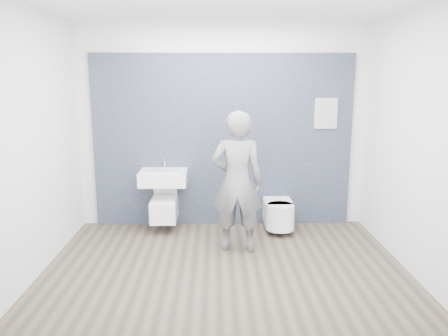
{
  "coord_description": "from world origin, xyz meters",
  "views": [
    {
      "loc": [
        -0.1,
        -4.58,
        2.08
      ],
      "look_at": [
        0.0,
        0.6,
        1.0
      ],
      "focal_mm": 35.0,
      "sensor_mm": 36.0,
      "label": 1
    }
  ],
  "objects_px": {
    "washbasin": "(164,177)",
    "toilet_rounded": "(279,214)",
    "visitor": "(237,182)",
    "toilet_square": "(164,208)"
  },
  "relations": [
    {
      "from": "washbasin",
      "to": "visitor",
      "type": "distance_m",
      "value": 1.21
    },
    {
      "from": "washbasin",
      "to": "toilet_square",
      "type": "height_order",
      "value": "washbasin"
    },
    {
      "from": "washbasin",
      "to": "visitor",
      "type": "relative_size",
      "value": 0.37
    },
    {
      "from": "toilet_square",
      "to": "toilet_rounded",
      "type": "distance_m",
      "value": 1.58
    },
    {
      "from": "washbasin",
      "to": "toilet_square",
      "type": "bearing_deg",
      "value": -90.0
    },
    {
      "from": "toilet_rounded",
      "to": "visitor",
      "type": "xyz_separation_m",
      "value": [
        -0.61,
        -0.64,
        0.61
      ]
    },
    {
      "from": "toilet_square",
      "to": "toilet_rounded",
      "type": "height_order",
      "value": "toilet_square"
    },
    {
      "from": "toilet_rounded",
      "to": "visitor",
      "type": "bearing_deg",
      "value": -133.75
    },
    {
      "from": "washbasin",
      "to": "toilet_rounded",
      "type": "height_order",
      "value": "washbasin"
    },
    {
      "from": "washbasin",
      "to": "toilet_rounded",
      "type": "relative_size",
      "value": 0.99
    }
  ]
}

